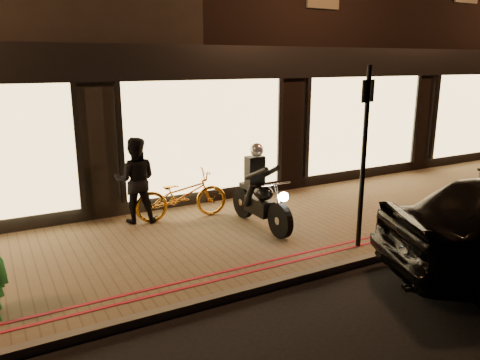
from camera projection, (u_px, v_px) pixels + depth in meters
name	position (u px, v px, depth m)	size (l,w,h in m)	color
ground	(318.00, 278.00, 7.05)	(90.00, 90.00, 0.00)	black
sidewalk	(251.00, 233.00, 8.73)	(50.00, 4.00, 0.12)	brown
kerb_stone	(316.00, 273.00, 7.08)	(50.00, 0.14, 0.12)	#59544C
red_kerb_lines	(297.00, 257.00, 7.48)	(50.00, 0.26, 0.01)	maroon
building_row	(132.00, 24.00, 13.64)	(48.00, 10.11, 8.50)	black
motorcycle	(260.00, 195.00, 8.77)	(0.60, 1.94, 1.59)	black
sign_post	(364.00, 149.00, 7.56)	(0.34, 0.14, 3.00)	black
bicycle_gold	(182.00, 195.00, 9.24)	(0.64, 1.84, 0.97)	orange
person_dark	(136.00, 180.00, 8.98)	(0.81, 0.63, 1.67)	black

